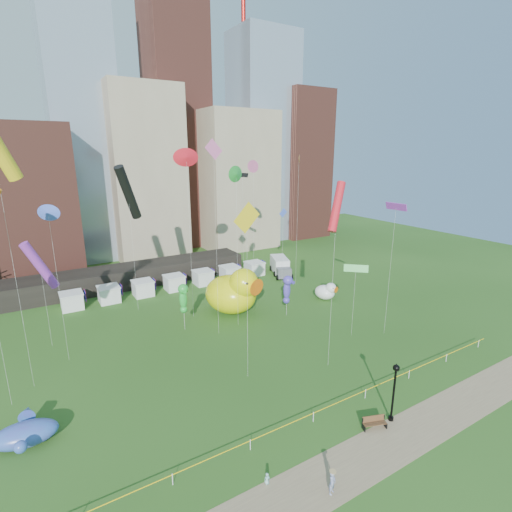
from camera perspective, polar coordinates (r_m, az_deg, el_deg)
ground at (r=34.80m, az=8.46°, el=-23.08°), size 160.00×160.00×0.00m
footpath at (r=32.09m, az=14.85°, el=-27.39°), size 70.00×4.00×0.02m
skyline at (r=84.15m, az=-17.89°, el=14.51°), size 101.00×23.00×68.00m
crane_right at (r=100.97m, az=-1.34°, el=29.82°), size 23.00×1.00×76.00m
pavilion at (r=67.17m, az=-17.77°, el=-2.73°), size 38.00×6.00×3.20m
vendor_tents at (r=63.11m, az=-11.99°, el=-3.94°), size 33.24×2.80×2.40m
caution_tape at (r=34.38m, az=8.50°, el=-22.19°), size 50.00×0.06×0.90m
big_duck at (r=52.53m, az=-3.36°, el=-5.32°), size 8.60×9.53×6.66m
small_duck at (r=58.66m, az=10.34°, el=-5.18°), size 3.52×3.93×2.75m
seahorse_green at (r=47.89m, az=-10.71°, el=-5.84°), size 1.41×1.69×6.03m
seahorse_purple at (r=51.40m, az=4.65°, el=-4.64°), size 1.57×1.83×5.67m
whale_inflatable at (r=36.50m, az=-30.99°, el=-21.50°), size 4.82×5.96×2.03m
park_bench at (r=34.87m, az=17.10°, el=-22.45°), size 2.02×1.23×0.99m
lamppost at (r=34.56m, az=19.81°, el=-17.68°), size 0.55×0.55×5.27m
box_truck at (r=69.55m, az=3.63°, el=-1.48°), size 4.88×7.35×2.94m
woman at (r=29.21m, az=11.22°, el=-30.08°), size 0.71×0.61×1.65m
toddler at (r=29.62m, az=1.65°, el=-30.08°), size 0.30×0.23×0.83m
kite_0 at (r=48.63m, az=-10.28°, el=14.14°), size 2.22×0.39×21.89m
kite_1 at (r=61.47m, az=-0.37°, el=13.09°), size 0.42×1.95×20.20m
kite_2 at (r=55.42m, az=-2.01°, el=11.58°), size 1.00×1.86×18.56m
kite_3 at (r=45.84m, az=14.59°, el=-1.83°), size 2.32×2.14×8.87m
kite_4 at (r=34.09m, az=-1.37°, el=5.25°), size 2.80×0.27×17.24m
kite_5 at (r=62.16m, az=4.04°, el=5.94°), size 1.51×0.04×12.73m
kite_7 at (r=46.04m, az=20.04°, el=6.76°), size 0.53×2.67×15.95m
kite_8 at (r=36.88m, az=11.87°, el=7.13°), size 2.81×2.03×18.86m
kite_9 at (r=43.02m, az=-6.27°, el=14.44°), size 2.24×0.36×22.83m
kite_10 at (r=52.87m, az=-18.41°, el=8.87°), size 3.96×3.78×19.94m
kite_11 at (r=45.36m, az=-2.96°, el=11.96°), size 1.77×1.13×19.90m
kite_13 at (r=42.22m, az=-28.43°, el=5.57°), size 1.38×1.14×16.59m
kite_14 at (r=60.92m, az=6.39°, el=13.99°), size 0.95×1.12×21.09m
kite_15 at (r=47.68m, az=-29.36°, el=-1.25°), size 3.49×1.62×12.43m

